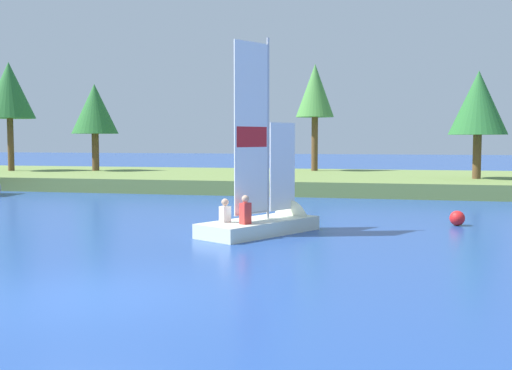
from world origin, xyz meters
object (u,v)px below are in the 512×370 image
at_px(shoreline_tree_left, 9,91).
at_px(shoreline_tree_midright, 478,103).
at_px(sailboat, 275,217).
at_px(channel_buoy, 457,218).
at_px(shoreline_tree_centre, 315,92).
at_px(shoreline_tree_midleft, 95,110).

bearing_deg(shoreline_tree_left, shoreline_tree_midright, -3.60).
relative_size(shoreline_tree_midright, sailboat, 0.89).
bearing_deg(channel_buoy, shoreline_tree_left, 150.58).
bearing_deg(shoreline_tree_centre, shoreline_tree_midright, -33.80).
xyz_separation_m(shoreline_tree_midright, channel_buoy, (-2.02, -12.62, -4.23)).
relative_size(shoreline_tree_midleft, shoreline_tree_centre, 0.82).
bearing_deg(shoreline_tree_centre, shoreline_tree_midleft, -167.51).
height_order(shoreline_tree_left, channel_buoy, shoreline_tree_left).
height_order(shoreline_tree_midright, sailboat, shoreline_tree_midright).
height_order(shoreline_tree_midleft, sailboat, shoreline_tree_midleft).
bearing_deg(channel_buoy, shoreline_tree_midleft, 142.45).
bearing_deg(sailboat, shoreline_tree_midleft, 69.75).
bearing_deg(sailboat, channel_buoy, -35.93).
relative_size(shoreline_tree_left, shoreline_tree_midleft, 1.25).
bearing_deg(shoreline_tree_centre, sailboat, -85.64).
xyz_separation_m(shoreline_tree_midleft, shoreline_tree_midright, (22.37, -3.02, -0.06)).
distance_m(shoreline_tree_centre, channel_buoy, 20.58).
bearing_deg(shoreline_tree_midleft, shoreline_tree_centre, 12.49).
distance_m(shoreline_tree_left, channel_buoy, 29.72).
xyz_separation_m(shoreline_tree_left, channel_buoy, (25.45, -14.35, -5.44)).
distance_m(shoreline_tree_midleft, shoreline_tree_midright, 22.57).
bearing_deg(sailboat, shoreline_tree_left, 80.19).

